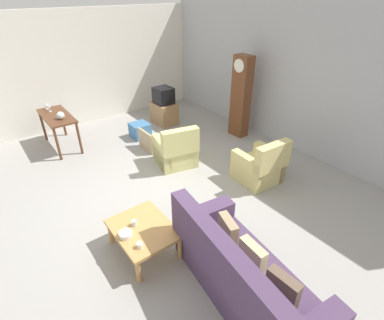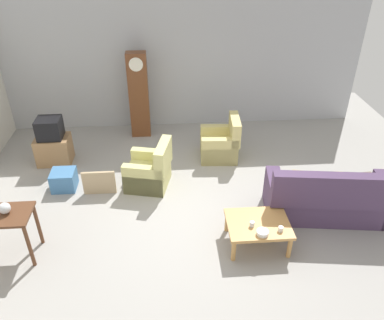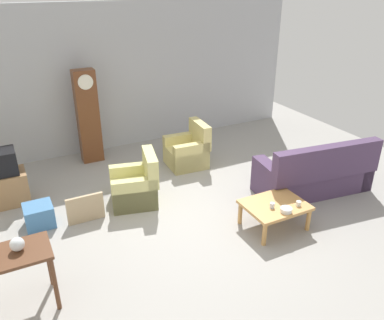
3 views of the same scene
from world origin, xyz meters
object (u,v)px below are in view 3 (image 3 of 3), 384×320
object	(u,v)px
coffee_table_wood	(275,207)
tv_stand_cabinet	(7,188)
armchair_olive_near	(136,187)
glass_dome_cloche	(17,244)
bowl_white_stacked	(286,210)
cup_white_porcelain	(299,203)
cup_blue_rimmed	(272,205)
framed_picture_leaning	(86,209)
couch_floral	(315,174)
armchair_olive_far	(188,152)
tv_crt	(1,162)
grandfather_clock	(88,117)
storage_box_blue	(39,215)

from	to	relation	value
coffee_table_wood	tv_stand_cabinet	xyz separation A→B (m)	(-3.71, 2.71, -0.07)
armchair_olive_near	glass_dome_cloche	xyz separation A→B (m)	(-1.99, -1.66, 0.58)
armchair_olive_near	bowl_white_stacked	size ratio (longest dim) A/B	5.24
cup_white_porcelain	cup_blue_rimmed	size ratio (longest dim) A/B	0.93
armchair_olive_near	framed_picture_leaning	distance (m)	0.96
couch_floral	armchair_olive_near	distance (m)	3.25
coffee_table_wood	bowl_white_stacked	distance (m)	0.28
armchair_olive_far	tv_stand_cabinet	world-z (taller)	armchair_olive_far
cup_blue_rimmed	tv_crt	bearing A→B (deg)	142.19
tv_crt	cup_white_porcelain	world-z (taller)	tv_crt
armchair_olive_far	tv_crt	xyz separation A→B (m)	(-3.51, 0.06, 0.49)
grandfather_clock	tv_crt	bearing A→B (deg)	-147.81
tv_crt	bowl_white_stacked	world-z (taller)	tv_crt
armchair_olive_far	bowl_white_stacked	size ratio (longest dim) A/B	5.11
armchair_olive_far	framed_picture_leaning	xyz separation A→B (m)	(-2.43, -1.13, -0.07)
storage_box_blue	glass_dome_cloche	xyz separation A→B (m)	(-0.36, -1.69, 0.70)
coffee_table_wood	grandfather_clock	world-z (taller)	grandfather_clock
couch_floral	bowl_white_stacked	world-z (taller)	couch_floral
armchair_olive_far	bowl_white_stacked	distance (m)	2.92
glass_dome_cloche	bowl_white_stacked	distance (m)	3.72
framed_picture_leaning	glass_dome_cloche	xyz separation A→B (m)	(-1.05, -1.46, 0.65)
tv_stand_cabinet	cup_white_porcelain	bearing A→B (deg)	-36.18
couch_floral	armchair_olive_near	size ratio (longest dim) A/B	2.33
grandfather_clock	storage_box_blue	size ratio (longest dim) A/B	4.47
coffee_table_wood	glass_dome_cloche	size ratio (longest dim) A/B	5.76
tv_crt	framed_picture_leaning	size ratio (longest dim) A/B	0.80
coffee_table_wood	tv_crt	bearing A→B (deg)	143.77
armchair_olive_near	cup_white_porcelain	world-z (taller)	armchair_olive_near
armchair_olive_near	framed_picture_leaning	world-z (taller)	armchair_olive_near
armchair_olive_far	coffee_table_wood	bearing A→B (deg)	-85.70
armchair_olive_far	bowl_white_stacked	xyz separation A→B (m)	(0.20, -2.91, 0.15)
grandfather_clock	storage_box_blue	bearing A→B (deg)	-123.56
armchair_olive_far	framed_picture_leaning	bearing A→B (deg)	-155.00
framed_picture_leaning	bowl_white_stacked	size ratio (longest dim) A/B	3.33
framed_picture_leaning	storage_box_blue	bearing A→B (deg)	162.16
grandfather_clock	armchair_olive_far	bearing A→B (deg)	-33.95
tv_stand_cabinet	bowl_white_stacked	xyz separation A→B (m)	(3.71, -2.97, 0.16)
glass_dome_cloche	grandfather_clock	bearing A→B (deg)	65.21
framed_picture_leaning	storage_box_blue	distance (m)	0.73
couch_floral	cup_white_porcelain	size ratio (longest dim) A/B	28.18
coffee_table_wood	framed_picture_leaning	distance (m)	3.04
grandfather_clock	cup_blue_rimmed	bearing A→B (deg)	-64.88
framed_picture_leaning	glass_dome_cloche	world-z (taller)	glass_dome_cloche
coffee_table_wood	armchair_olive_far	bearing A→B (deg)	94.30
storage_box_blue	bowl_white_stacked	bearing A→B (deg)	-31.03
cup_blue_rimmed	grandfather_clock	bearing A→B (deg)	115.12
framed_picture_leaning	cup_white_porcelain	world-z (taller)	cup_white_porcelain
cup_white_porcelain	tv_crt	bearing A→B (deg)	143.82
couch_floral	storage_box_blue	world-z (taller)	couch_floral
storage_box_blue	glass_dome_cloche	distance (m)	1.86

